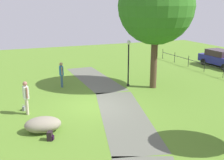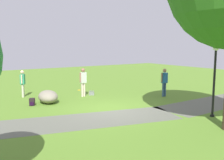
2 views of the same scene
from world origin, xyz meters
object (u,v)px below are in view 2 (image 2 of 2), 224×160
Objects in this scene: handbag_on_grass at (92,93)px; passerby_on_path at (23,82)px; woman_with_handbag at (83,80)px; man_near_boulder at (164,80)px; lawn_boulder at (48,97)px; backpack_by_boulder at (32,102)px; lamp_post at (215,72)px; frisbee_on_grass at (79,90)px.

passerby_on_path is at bearing -26.18° from handbag_on_grass.
woman_with_handbag reaches higher than man_near_boulder.
backpack_by_boulder is (0.94, 0.15, -0.16)m from lawn_boulder.
handbag_on_grass is 0.95× the size of backpack_by_boulder.
handbag_on_grass is at bearing -170.42° from backpack_by_boulder.
woman_with_handbag is 1.11m from handbag_on_grass.
backpack_by_boulder is (0.19, 2.55, -0.78)m from passerby_on_path.
lamp_post is 7.85m from handbag_on_grass.
backpack_by_boulder is (7.64, -2.17, -0.84)m from man_near_boulder.
backpack_by_boulder is (6.18, -6.63, -1.82)m from lamp_post.
handbag_on_grass is at bearing 86.22° from frisbee_on_grass.
woman_with_handbag is 5.08m from man_near_boulder.
passerby_on_path is at bearing -56.91° from lamp_post.
lamp_post reaches higher than passerby_on_path.
frisbee_on_grass is (-0.14, -2.11, -0.13)m from handbag_on_grass.
passerby_on_path is (7.44, -4.73, -0.06)m from man_near_boulder.
handbag_on_grass is (2.17, -7.30, -1.88)m from lamp_post.
frisbee_on_grass is (-0.77, -2.19, -1.04)m from woman_with_handbag.
backpack_by_boulder is at bearing 10.05° from woman_with_handbag.
backpack_by_boulder is 1.80× the size of frisbee_on_grass.
backpack_by_boulder is at bearing 85.65° from passerby_on_path.
lawn_boulder is 8.07× the size of frisbee_on_grass.
man_near_boulder reaches higher than passerby_on_path.
handbag_on_grass is (-3.82, 1.88, -0.83)m from passerby_on_path.
lawn_boulder is (5.24, -6.77, -1.67)m from lamp_post.
passerby_on_path is 4.08m from frisbee_on_grass.
lamp_post reaches higher than woman_with_handbag.
handbag_on_grass is (-3.07, -0.53, -0.21)m from lawn_boulder.
woman_with_handbag reaches higher than handbag_on_grass.
passerby_on_path is at bearing -31.57° from woman_with_handbag.
woman_with_handbag is at bearing -68.82° from lamp_post.
backpack_by_boulder reaches higher than frisbee_on_grass.
backpack_by_boulder is at bearing 8.98° from lawn_boulder.
passerby_on_path is (3.18, -1.96, -0.08)m from woman_with_handbag.
woman_with_handbag is at bearing 70.52° from frisbee_on_grass.
woman_with_handbag is 4.70× the size of handbag_on_grass.
lamp_post is at bearing 71.87° from man_near_boulder.
lawn_boulder is 4.48× the size of backpack_by_boulder.
frisbee_on_grass is (-4.15, -2.79, -0.18)m from backpack_by_boulder.
lamp_post is at bearing 132.98° from backpack_by_boulder.
man_near_boulder reaches higher than lawn_boulder.
lawn_boulder is 7.12m from man_near_boulder.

